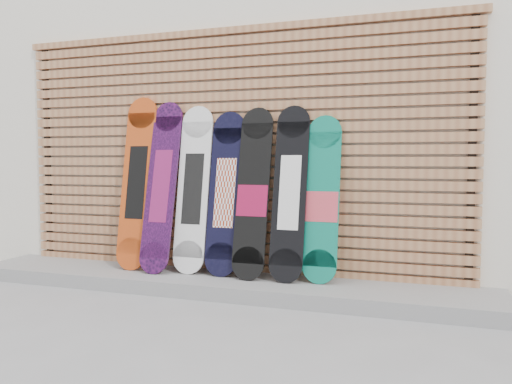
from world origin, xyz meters
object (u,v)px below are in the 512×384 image
snowboard_0 (137,182)px  snowboard_3 (225,193)px  snowboard_5 (290,192)px  snowboard_2 (193,189)px  snowboard_1 (161,186)px  snowboard_4 (253,193)px  snowboard_6 (322,200)px

snowboard_0 → snowboard_3: bearing=0.6°
snowboard_0 → snowboard_5: snowboard_0 is taller
snowboard_2 → snowboard_3: snowboard_2 is taller
snowboard_1 → snowboard_5: (1.19, 0.02, -0.04)m
snowboard_4 → snowboard_6: snowboard_4 is taller
snowboard_6 → snowboard_0: bearing=-179.4°
snowboard_1 → snowboard_3: bearing=4.2°
snowboard_2 → snowboard_3: size_ratio=1.04×
snowboard_4 → snowboard_1: bearing=-178.9°
snowboard_4 → snowboard_2: bearing=177.0°
snowboard_5 → snowboard_6: (0.27, 0.03, -0.05)m
snowboard_1 → snowboard_4: size_ratio=1.05×
snowboard_2 → snowboard_4: 0.57m
snowboard_1 → snowboard_5: snowboard_1 is taller
snowboard_1 → snowboard_3: snowboard_1 is taller
snowboard_5 → snowboard_6: snowboard_5 is taller
snowboard_3 → snowboard_6: (0.85, 0.01, -0.04)m
snowboard_1 → snowboard_0: bearing=172.5°
snowboard_0 → snowboard_1: 0.28m
snowboard_2 → snowboard_3: bearing=-0.3°
snowboard_1 → snowboard_3: 0.61m
snowboard_4 → snowboard_6: 0.59m
snowboard_1 → snowboard_6: 1.46m
snowboard_4 → snowboard_5: (0.32, 0.01, 0.01)m
snowboard_3 → snowboard_5: 0.59m
snowboard_2 → snowboard_5: 0.89m
snowboard_5 → snowboard_0: bearing=179.6°
snowboard_0 → snowboard_4: 1.14m
snowboard_1 → snowboard_6: size_ratio=1.12×
snowboard_0 → snowboard_6: bearing=0.6°
snowboard_1 → snowboard_4: bearing=1.1°
snowboard_6 → snowboard_5: bearing=-173.9°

